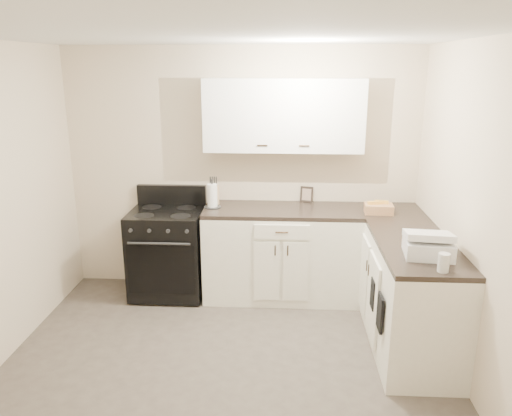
# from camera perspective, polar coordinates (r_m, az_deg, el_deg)

# --- Properties ---
(floor) EXTENTS (3.60, 3.60, 0.00)m
(floor) POSITION_cam_1_polar(r_m,az_deg,el_deg) (4.02, -3.77, -19.14)
(floor) COLOR #473F38
(floor) RESTS_ON ground
(ceiling) EXTENTS (3.60, 3.60, 0.00)m
(ceiling) POSITION_cam_1_polar(r_m,az_deg,el_deg) (3.29, -4.61, 19.25)
(ceiling) COLOR white
(ceiling) RESTS_ON wall_back
(wall_back) EXTENTS (3.60, 0.00, 3.60)m
(wall_back) POSITION_cam_1_polar(r_m,az_deg,el_deg) (5.18, -1.64, 4.23)
(wall_back) COLOR beige
(wall_back) RESTS_ON ground
(wall_right) EXTENTS (0.00, 3.60, 3.60)m
(wall_right) POSITION_cam_1_polar(r_m,az_deg,el_deg) (3.69, 24.85, -2.26)
(wall_right) COLOR beige
(wall_right) RESTS_ON ground
(wall_front) EXTENTS (3.60, 0.00, 3.60)m
(wall_front) POSITION_cam_1_polar(r_m,az_deg,el_deg) (1.85, -11.57, -19.40)
(wall_front) COLOR beige
(wall_front) RESTS_ON ground
(base_cabinets_back) EXTENTS (1.55, 0.60, 0.90)m
(base_cabinets_back) POSITION_cam_1_polar(r_m,az_deg,el_deg) (5.11, 2.93, -5.35)
(base_cabinets_back) COLOR white
(base_cabinets_back) RESTS_ON floor
(base_cabinets_right) EXTENTS (0.60, 1.90, 0.90)m
(base_cabinets_right) POSITION_cam_1_polar(r_m,az_deg,el_deg) (4.63, 16.43, -8.36)
(base_cabinets_right) COLOR white
(base_cabinets_right) RESTS_ON floor
(countertop_back) EXTENTS (1.55, 0.60, 0.04)m
(countertop_back) POSITION_cam_1_polar(r_m,az_deg,el_deg) (4.95, 3.01, -0.28)
(countertop_back) COLOR black
(countertop_back) RESTS_ON base_cabinets_back
(countertop_right) EXTENTS (0.60, 1.90, 0.04)m
(countertop_right) POSITION_cam_1_polar(r_m,az_deg,el_deg) (4.46, 16.90, -2.85)
(countertop_right) COLOR black
(countertop_right) RESTS_ON base_cabinets_right
(upper_cabinets) EXTENTS (1.55, 0.30, 0.70)m
(upper_cabinets) POSITION_cam_1_polar(r_m,az_deg,el_deg) (4.93, 3.18, 10.54)
(upper_cabinets) COLOR white
(upper_cabinets) RESTS_ON wall_back
(stove) EXTENTS (0.73, 0.62, 0.88)m
(stove) POSITION_cam_1_polar(r_m,az_deg,el_deg) (5.21, -10.03, -5.01)
(stove) COLOR black
(stove) RESTS_ON floor
(knife_block) EXTENTS (0.11, 0.10, 0.20)m
(knife_block) POSITION_cam_1_polar(r_m,az_deg,el_deg) (5.06, -4.86, 1.46)
(knife_block) COLOR #D4B283
(knife_block) RESTS_ON countertop_back
(paper_towel) EXTENTS (0.12, 0.12, 0.24)m
(paper_towel) POSITION_cam_1_polar(r_m,az_deg,el_deg) (4.97, -5.01, 1.39)
(paper_towel) COLOR white
(paper_towel) RESTS_ON countertop_back
(picture_frame) EXTENTS (0.14, 0.08, 0.16)m
(picture_frame) POSITION_cam_1_polar(r_m,az_deg,el_deg) (5.18, 5.80, 1.56)
(picture_frame) COLOR black
(picture_frame) RESTS_ON countertop_back
(wicker_basket) EXTENTS (0.28, 0.19, 0.09)m
(wicker_basket) POSITION_cam_1_polar(r_m,az_deg,el_deg) (4.92, 13.84, -0.08)
(wicker_basket) COLOR tan
(wicker_basket) RESTS_ON countertop_right
(countertop_grill) EXTENTS (0.37, 0.35, 0.12)m
(countertop_grill) POSITION_cam_1_polar(r_m,az_deg,el_deg) (3.94, 19.07, -4.31)
(countertop_grill) COLOR white
(countertop_grill) RESTS_ON countertop_right
(glass_jar) EXTENTS (0.10, 0.10, 0.13)m
(glass_jar) POSITION_cam_1_polar(r_m,az_deg,el_deg) (3.68, 20.66, -5.86)
(glass_jar) COLOR silver
(glass_jar) RESTS_ON countertop_right
(oven_mitt_near) EXTENTS (0.02, 0.16, 0.28)m
(oven_mitt_near) POSITION_cam_1_polar(r_m,az_deg,el_deg) (3.95, 14.00, -11.54)
(oven_mitt_near) COLOR black
(oven_mitt_near) RESTS_ON base_cabinets_right
(oven_mitt_far) EXTENTS (0.02, 0.14, 0.25)m
(oven_mitt_far) POSITION_cam_1_polar(r_m,az_deg,el_deg) (4.24, 13.22, -9.55)
(oven_mitt_far) COLOR black
(oven_mitt_far) RESTS_ON base_cabinets_right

